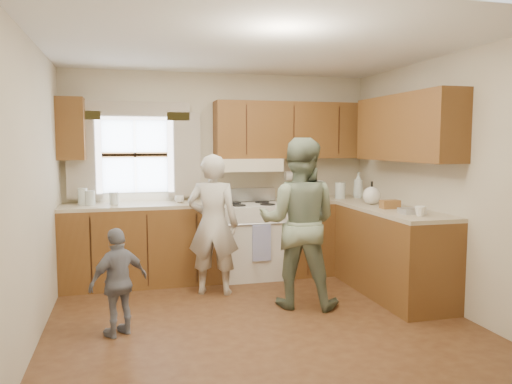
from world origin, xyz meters
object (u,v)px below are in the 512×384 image
object	(u,v)px
woman_left	(213,224)
child	(119,282)
stove	(250,239)
woman_right	(299,223)

from	to	relation	value
woman_left	child	world-z (taller)	woman_left
child	stove	bearing A→B (deg)	-166.69
woman_left	stove	bearing A→B (deg)	-115.02
stove	child	distance (m)	2.20
stove	woman_right	xyz separation A→B (m)	(0.20, -1.20, 0.38)
woman_left	woman_right	distance (m)	0.98
woman_right	woman_left	bearing A→B (deg)	-13.33
woman_right	stove	bearing A→B (deg)	-55.21
woman_left	woman_right	size ratio (longest dim) A/B	0.90
stove	woman_right	size ratio (longest dim) A/B	0.63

